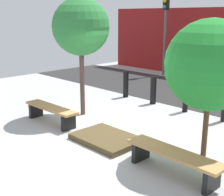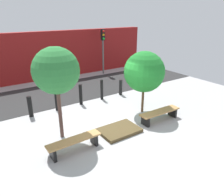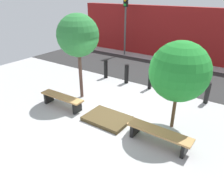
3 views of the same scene
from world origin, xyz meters
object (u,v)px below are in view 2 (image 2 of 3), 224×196
Objects in this scene: tree_behind_right_bench at (144,72)px; traffic_light_mid_west at (103,43)px; bollard_left at (57,101)px; bollard_far_right at (121,87)px; bollard_far_left at (30,107)px; tree_behind_left_bench at (56,71)px; bench_left at (74,142)px; planter_bed at (119,130)px; bollard_right at (102,90)px; bollard_center at (81,95)px; bench_right at (160,114)px.

tree_behind_right_bench is 0.87× the size of traffic_light_mid_west.
bollard_far_right is at bearing 0.00° from bollard_left.
tree_behind_left_bench is at bearing -78.35° from bollard_far_left.
bollard_far_right is at bearing 36.72° from bench_left.
tree_behind_right_bench is (2.01, 0.93, 1.88)m from planter_bed.
tree_behind_left_bench is at bearing 155.29° from planter_bed.
tree_behind_right_bench is at bearing -72.65° from bollard_right.
planter_bed is at bearing -90.00° from bollard_center.
bollard_center is (-2.01, 3.55, 0.20)m from bench_right.
bollard_center reaches higher than bench_right.
bollard_far_right is at bearing -110.06° from traffic_light_mid_west.
bollard_left is 7.26m from traffic_light_mid_west.
planter_bed is at bearing 175.71° from bench_right.
bench_left is 1.22× the size of planter_bed.
tree_behind_right_bench is 3.07× the size of bollard_left.
traffic_light_mid_west reaches higher than bench_left.
bollard_right reaches higher than bollard_center.
bench_right is at bearing -38.09° from bollard_far_left.
tree_behind_left_bench is at bearing -151.85° from bollard_far_right.
tree_behind_left_bench is at bearing -131.75° from traffic_light_mid_west.
bench_left is 1.74× the size of bollard_right.
planter_bed is at bearing -110.57° from bollard_right.
bench_right is at bearing -60.43° from bollard_center.
bollard_far_left is 0.88× the size of bollard_right.
bollard_center is (2.01, 3.55, 0.19)m from bench_left.
tree_behind_right_bench is 2.69× the size of bollard_center.
bench_left is 2.50m from tree_behind_left_bench.
tree_behind_right_bench is at bearing 24.71° from planter_bed.
bollard_center reaches higher than bench_left.
bench_left is at bearing -178.62° from bench_right.
bollard_far_right is at bearing 0.00° from bollard_far_left.
tree_behind_left_bench is 1.04× the size of traffic_light_mid_west.
bollard_center is 2.52m from bollard_far_right.
bollard_far_left is (-0.50, 2.42, -2.09)m from tree_behind_left_bench.
tree_behind_right_bench reaches higher than bollard_far_left.
bench_right is 2.11× the size of bollard_left.
tree_behind_left_bench is at bearing -143.47° from bollard_right.
bollard_far_left is at bearing 180.00° from bollard_far_right.
bench_left is at bearing -102.04° from bollard_left.
tree_behind_left_bench is 5.56m from bollard_far_right.
traffic_light_mid_west reaches higher than bollard_center.
tree_behind_left_bench is 4.55m from bollard_right.
bollard_center is at bearing 180.00° from bollard_right.
bollard_far_left reaches higher than planter_bed.
bollard_right is (-0.76, 3.55, 0.21)m from bench_right.
bench_left is at bearing -119.57° from bollard_center.
bollard_far_right is at bearing 0.00° from bollard_right.
planter_bed is 1.76× the size of bollard_far_right.
planter_bed is (-2.01, 0.20, -0.27)m from bench_right.
planter_bed is at bearing -155.29° from tree_behind_right_bench.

